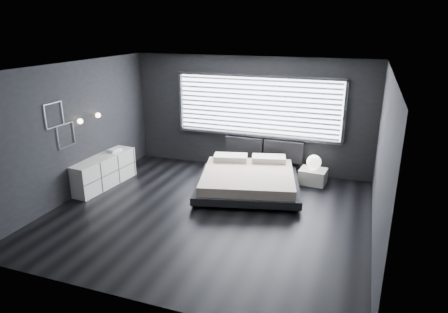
% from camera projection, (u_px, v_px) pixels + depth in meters
% --- Properties ---
extents(room, '(6.04, 6.00, 2.80)m').
position_uv_depth(room, '(209.00, 145.00, 7.36)').
color(room, black).
rests_on(room, ground).
extents(window, '(4.14, 0.09, 1.52)m').
position_uv_depth(window, '(257.00, 107.00, 9.63)').
color(window, white).
rests_on(window, ground).
extents(headboard, '(1.96, 0.16, 0.52)m').
position_uv_depth(headboard, '(263.00, 149.00, 9.85)').
color(headboard, black).
rests_on(headboard, ground).
extents(sconce_near, '(0.18, 0.11, 0.11)m').
position_uv_depth(sconce_near, '(80.00, 121.00, 8.25)').
color(sconce_near, silver).
rests_on(sconce_near, ground).
extents(sconce_far, '(0.18, 0.11, 0.11)m').
position_uv_depth(sconce_far, '(98.00, 115.00, 8.79)').
color(sconce_far, silver).
rests_on(sconce_far, ground).
extents(wall_art_upper, '(0.01, 0.48, 0.48)m').
position_uv_depth(wall_art_upper, '(54.00, 115.00, 7.67)').
color(wall_art_upper, '#47474C').
rests_on(wall_art_upper, ground).
extents(wall_art_lower, '(0.01, 0.48, 0.48)m').
position_uv_depth(wall_art_lower, '(66.00, 135.00, 8.04)').
color(wall_art_lower, '#47474C').
rests_on(wall_art_lower, ground).
extents(bed, '(2.63, 2.56, 0.57)m').
position_uv_depth(bed, '(248.00, 179.00, 8.79)').
color(bed, black).
rests_on(bed, ground).
extents(nightstand, '(0.63, 0.54, 0.34)m').
position_uv_depth(nightstand, '(313.00, 176.00, 9.20)').
color(nightstand, white).
rests_on(nightstand, ground).
extents(orb_lamp, '(0.33, 0.33, 0.33)m').
position_uv_depth(orb_lamp, '(314.00, 162.00, 9.12)').
color(orb_lamp, white).
rests_on(orb_lamp, nightstand).
extents(dresser, '(0.65, 1.78, 0.70)m').
position_uv_depth(dresser, '(103.00, 171.00, 9.02)').
color(dresser, white).
rests_on(dresser, ground).
extents(book_stack, '(0.30, 0.35, 0.06)m').
position_uv_depth(book_stack, '(114.00, 150.00, 9.27)').
color(book_stack, silver).
rests_on(book_stack, dresser).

